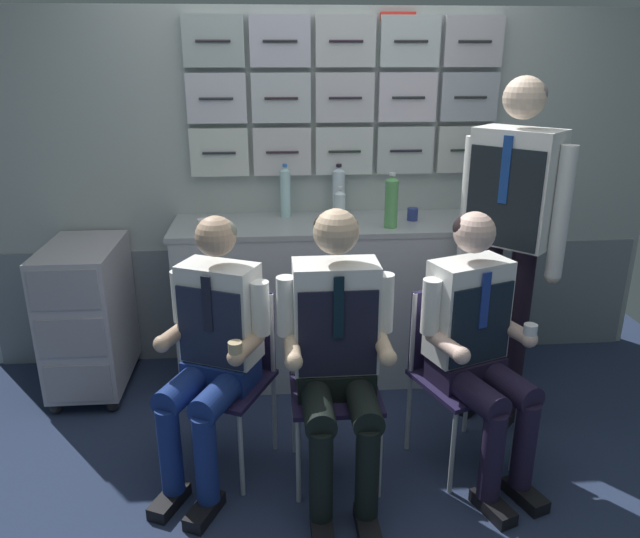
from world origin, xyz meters
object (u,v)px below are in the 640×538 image
at_px(folding_chair_right, 333,366).
at_px(folding_chair_left, 231,358).
at_px(sparkling_bottle_green, 391,202).
at_px(crew_member_right, 337,344).
at_px(crew_member_standing, 511,222).
at_px(crew_member_by_counter, 478,339).
at_px(folding_chair_by_counter, 453,356).
at_px(service_trolley, 88,314).
at_px(paper_cup_blue, 203,224).
at_px(crew_member_left, 212,343).

bearing_deg(folding_chair_right, folding_chair_left, 166.68).
relative_size(folding_chair_right, sparkling_bottle_green, 2.75).
bearing_deg(crew_member_right, crew_member_standing, 29.16).
bearing_deg(crew_member_by_counter, folding_chair_left, 169.17).
distance_m(crew_member_right, folding_chair_by_counter, 0.65).
bearing_deg(service_trolley, paper_cup_blue, -1.73).
distance_m(crew_member_standing, sparkling_bottle_green, 0.66).
height_order(service_trolley, folding_chair_right, service_trolley).
relative_size(folding_chair_by_counter, crew_member_by_counter, 0.68).
height_order(sparkling_bottle_green, paper_cup_blue, sparkling_bottle_green).
bearing_deg(folding_chair_left, service_trolley, 141.03).
relative_size(folding_chair_left, sparkling_bottle_green, 2.75).
bearing_deg(folding_chair_left, sparkling_bottle_green, 36.49).
height_order(folding_chair_right, sparkling_bottle_green, sparkling_bottle_green).
height_order(folding_chair_left, crew_member_standing, crew_member_standing).
bearing_deg(crew_member_by_counter, sparkling_bottle_green, 105.85).
bearing_deg(crew_member_by_counter, paper_cup_blue, 145.37).
xyz_separation_m(service_trolley, folding_chair_left, (0.86, -0.70, 0.05)).
bearing_deg(crew_member_standing, crew_member_right, -150.84).
relative_size(service_trolley, folding_chair_by_counter, 1.05).
xyz_separation_m(folding_chair_left, paper_cup_blue, (-0.17, 0.67, 0.48)).
bearing_deg(crew_member_right, folding_chair_right, 90.50).
bearing_deg(crew_member_by_counter, crew_member_standing, 58.22).
relative_size(folding_chair_left, crew_member_standing, 0.47).
bearing_deg(service_trolley, crew_member_standing, -11.29).
xyz_separation_m(folding_chair_right, crew_member_by_counter, (0.64, -0.10, 0.17)).
bearing_deg(folding_chair_right, paper_cup_blue, 129.34).
xyz_separation_m(crew_member_left, paper_cup_blue, (-0.10, 0.82, 0.32)).
height_order(crew_member_left, crew_member_by_counter, crew_member_by_counter).
bearing_deg(paper_cup_blue, sparkling_bottle_green, -1.57).
bearing_deg(paper_cup_blue, crew_member_left, -82.97).
relative_size(crew_member_standing, sparkling_bottle_green, 5.84).
xyz_separation_m(folding_chair_by_counter, crew_member_by_counter, (0.06, -0.15, 0.17)).
relative_size(folding_chair_right, crew_member_right, 0.66).
bearing_deg(sparkling_bottle_green, crew_member_standing, -37.31).
bearing_deg(service_trolley, crew_member_right, -35.84).
bearing_deg(paper_cup_blue, crew_member_by_counter, -34.63).
bearing_deg(folding_chair_by_counter, crew_member_standing, 42.00).
xyz_separation_m(crew_member_standing, sparkling_bottle_green, (-0.53, 0.40, 0.02)).
bearing_deg(crew_member_by_counter, folding_chair_by_counter, 110.52).
bearing_deg(crew_member_by_counter, crew_member_left, 176.82).
distance_m(crew_member_left, crew_member_standing, 1.58).
distance_m(service_trolley, crew_member_left, 1.18).
relative_size(crew_member_by_counter, paper_cup_blue, 18.29).
xyz_separation_m(folding_chair_right, folding_chair_by_counter, (0.58, 0.05, 0.00)).
height_order(crew_member_left, sparkling_bottle_green, sparkling_bottle_green).
xyz_separation_m(crew_member_right, crew_member_by_counter, (0.64, 0.06, -0.03)).
xyz_separation_m(crew_member_left, sparkling_bottle_green, (0.94, 0.79, 0.44)).
height_order(crew_member_by_counter, crew_member_standing, crew_member_standing).
relative_size(crew_member_left, crew_member_by_counter, 0.99).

